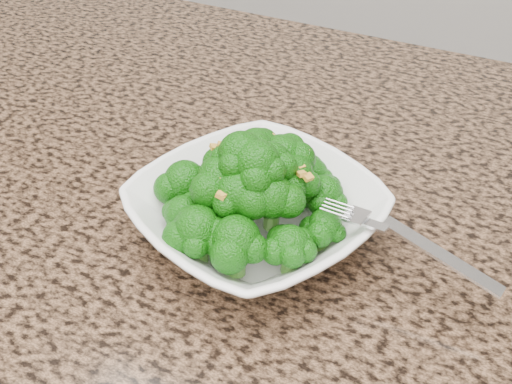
% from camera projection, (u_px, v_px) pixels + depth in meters
% --- Properties ---
extents(granite_counter, '(1.64, 1.04, 0.03)m').
position_uv_depth(granite_counter, '(77.00, 247.00, 0.59)').
color(granite_counter, brown).
rests_on(granite_counter, cabinet).
extents(bowl, '(0.27, 0.27, 0.05)m').
position_uv_depth(bowl, '(256.00, 214.00, 0.56)').
color(bowl, white).
rests_on(bowl, granite_counter).
extents(broccoli_pile, '(0.18, 0.18, 0.07)m').
position_uv_depth(broccoli_pile, '(256.00, 158.00, 0.52)').
color(broccoli_pile, '#13620B').
rests_on(broccoli_pile, bowl).
extents(garlic_topping, '(0.11, 0.11, 0.01)m').
position_uv_depth(garlic_topping, '(256.00, 119.00, 0.50)').
color(garlic_topping, gold).
rests_on(garlic_topping, broccoli_pile).
extents(fork, '(0.17, 0.05, 0.01)m').
position_uv_depth(fork, '(380.00, 227.00, 0.50)').
color(fork, silver).
rests_on(fork, bowl).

